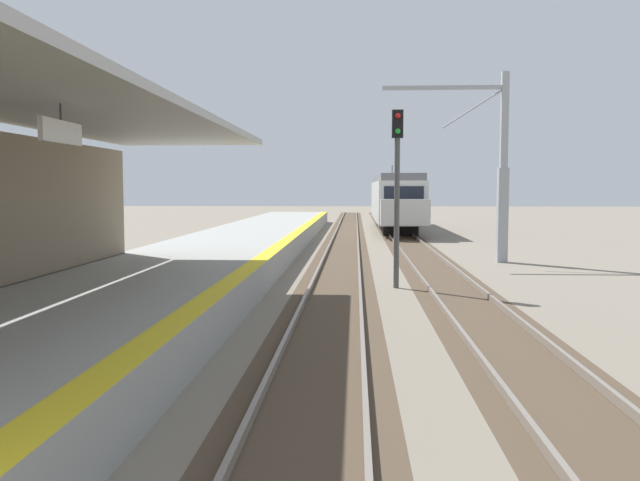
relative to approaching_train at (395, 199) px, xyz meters
The scene contains 6 objects.
station_platform 30.32m from the approaching_train, 104.94° to the right, with size 5.00×80.00×0.91m.
track_pair_nearest_platform 25.57m from the approaching_train, 97.68° to the right, with size 2.34×120.00×0.16m.
track_pair_middle 25.34m from the approaching_train, 90.01° to the right, with size 2.34×120.00×0.16m.
approaching_train is the anchor object (origin of this frame).
rail_signal_post 28.02m from the approaching_train, 93.31° to the right, with size 0.32×0.34×5.20m.
catenary_pylon_far_side 21.04m from the approaching_train, 82.58° to the right, with size 5.00×0.40×7.50m.
Camera 1 is at (2.48, -2.05, 2.91)m, focal length 36.92 mm.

